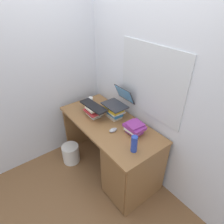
# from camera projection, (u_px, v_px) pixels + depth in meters

# --- Properties ---
(ground_plane) EXTENTS (6.00, 6.00, 0.00)m
(ground_plane) POSITION_uv_depth(u_px,v_px,m) (110.00, 166.00, 2.82)
(ground_plane) COLOR brown
(wall_back) EXTENTS (6.00, 0.06, 2.60)m
(wall_back) POSITION_uv_depth(u_px,v_px,m) (135.00, 75.00, 2.30)
(wall_back) COLOR silver
(wall_back) RESTS_ON ground
(wall_left) EXTENTS (0.05, 6.00, 2.60)m
(wall_left) POSITION_uv_depth(u_px,v_px,m) (73.00, 63.00, 2.66)
(wall_left) COLOR silver
(wall_left) RESTS_ON ground
(desk) EXTENTS (1.42, 0.67, 0.77)m
(desk) POSITION_uv_depth(u_px,v_px,m) (126.00, 161.00, 2.33)
(desk) COLOR olive
(desk) RESTS_ON ground
(book_stack_tall) EXTENTS (0.23, 0.20, 0.17)m
(book_stack_tall) POSITION_uv_depth(u_px,v_px,m) (114.00, 111.00, 2.46)
(book_stack_tall) COLOR beige
(book_stack_tall) RESTS_ON desk
(book_stack_keyboard_riser) EXTENTS (0.24, 0.19, 0.13)m
(book_stack_keyboard_riser) POSITION_uv_depth(u_px,v_px,m) (94.00, 111.00, 2.49)
(book_stack_keyboard_riser) COLOR white
(book_stack_keyboard_riser) RESTS_ON desk
(book_stack_side) EXTENTS (0.23, 0.19, 0.13)m
(book_stack_side) POSITION_uv_depth(u_px,v_px,m) (135.00, 128.00, 2.20)
(book_stack_side) COLOR #8C338C
(book_stack_side) RESTS_ON desk
(laptop) EXTENTS (0.31, 0.31, 0.21)m
(laptop) POSITION_uv_depth(u_px,v_px,m) (119.00, 101.00, 2.42)
(laptop) COLOR #2D2D33
(laptop) RESTS_ON book_stack_tall
(keyboard) EXTENTS (0.43, 0.17, 0.02)m
(keyboard) POSITION_uv_depth(u_px,v_px,m) (93.00, 106.00, 2.45)
(keyboard) COLOR black
(keyboard) RESTS_ON book_stack_keyboard_riser
(computer_mouse) EXTENTS (0.06, 0.10, 0.04)m
(computer_mouse) POSITION_uv_depth(u_px,v_px,m) (113.00, 130.00, 2.25)
(computer_mouse) COLOR #A5A8AD
(computer_mouse) RESTS_ON desk
(mug) EXTENTS (0.11, 0.07, 0.09)m
(mug) POSITION_uv_depth(u_px,v_px,m) (91.00, 100.00, 2.78)
(mug) COLOR white
(mug) RESTS_ON desk
(water_bottle) EXTENTS (0.07, 0.07, 0.19)m
(water_bottle) POSITION_uv_depth(u_px,v_px,m) (134.00, 144.00, 1.94)
(water_bottle) COLOR #263FA5
(water_bottle) RESTS_ON desk
(wastebasket) EXTENTS (0.24, 0.24, 0.28)m
(wastebasket) POSITION_uv_depth(u_px,v_px,m) (71.00, 153.00, 2.83)
(wastebasket) COLOR silver
(wastebasket) RESTS_ON ground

